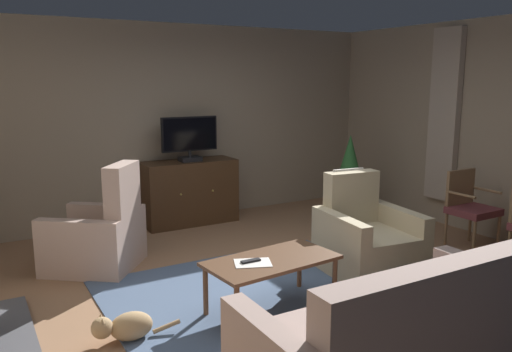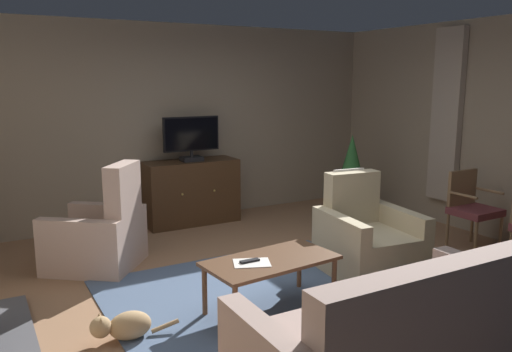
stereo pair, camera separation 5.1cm
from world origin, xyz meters
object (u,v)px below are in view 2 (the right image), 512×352
tv_remote (250,261)px  cat (124,326)px  sofa_floral (396,341)px  armchair_facing_sofa (367,242)px  armchair_by_fireplace (100,236)px  potted_plant_on_hearth_side (351,173)px  television (191,137)px  coffee_table (271,264)px  folded_newspaper (252,263)px  tv_cabinet (191,193)px  side_chair_tucked_against_wall (471,206)px

tv_remote → cat: 1.10m
sofa_floral → armchair_facing_sofa: armchair_facing_sofa is taller
sofa_floral → armchair_by_fireplace: size_ratio=1.74×
potted_plant_on_hearth_side → armchair_by_fireplace: bearing=-177.2°
potted_plant_on_hearth_side → cat: bearing=-153.6°
television → coffee_table: television is taller
folded_newspaper → cat: bearing=-164.7°
tv_cabinet → armchair_by_fireplace: 1.86m
armchair_facing_sofa → sofa_floral: bearing=-126.0°
tv_cabinet → armchair_by_fireplace: armchair_by_fireplace is taller
tv_cabinet → cat: (-1.68, -2.78, -0.30)m
tv_cabinet → sofa_floral: (-0.31, -4.22, -0.10)m
folded_newspaper → tv_remote: bearing=121.0°
television → cat: (-1.68, -2.73, -1.07)m
coffee_table → side_chair_tucked_against_wall: (2.90, 0.30, 0.09)m
coffee_table → sofa_floral: (0.14, -1.33, -0.11)m
potted_plant_on_hearth_side → folded_newspaper: bearing=-143.6°
armchair_by_fireplace → cat: armchair_by_fireplace is taller
tv_cabinet → folded_newspaper: bearing=-102.5°
side_chair_tucked_against_wall → armchair_facing_sofa: bearing=-179.5°
side_chair_tucked_against_wall → armchair_by_fireplace: bearing=159.4°
coffee_table → armchair_facing_sofa: (1.32, 0.28, -0.09)m
sofa_floral → tv_remote: bearing=104.2°
side_chair_tucked_against_wall → cat: (-4.13, -0.19, -0.39)m
tv_cabinet → side_chair_tucked_against_wall: bearing=-46.6°
television → cat: size_ratio=1.16×
television → tv_remote: television is taller
coffee_table → potted_plant_on_hearth_side: 3.15m
potted_plant_on_hearth_side → coffee_table: bearing=-141.7°
tv_remote → potted_plant_on_hearth_side: potted_plant_on_hearth_side is taller
armchair_by_fireplace → potted_plant_on_hearth_side: size_ratio=0.98×
television → potted_plant_on_hearth_side: bearing=-23.8°
armchair_by_fireplace → armchair_facing_sofa: armchair_by_fireplace is taller
television → armchair_by_fireplace: size_ratio=0.66×
tv_remote → armchair_facing_sofa: armchair_facing_sofa is taller
television → side_chair_tucked_against_wall: 3.59m
coffee_table → folded_newspaper: folded_newspaper is taller
armchair_facing_sofa → armchair_by_fireplace: bearing=147.7°
tv_cabinet → cat: bearing=-121.2°
sofa_floral → armchair_by_fireplace: (-1.18, 3.11, 0.03)m
side_chair_tucked_against_wall → sofa_floral: bearing=-149.4°
tv_remote → folded_newspaper: tv_remote is taller
television → cat: bearing=-121.7°
armchair_by_fireplace → potted_plant_on_hearth_side: potted_plant_on_hearth_side is taller
television → coffee_table: size_ratio=0.66×
television → cat: television is taller
folded_newspaper → cat: folded_newspaper is taller
tv_remote → cat: (-1.04, 0.09, -0.36)m
cat → sofa_floral: bearing=-46.2°
potted_plant_on_hearth_side → cat: potted_plant_on_hearth_side is taller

